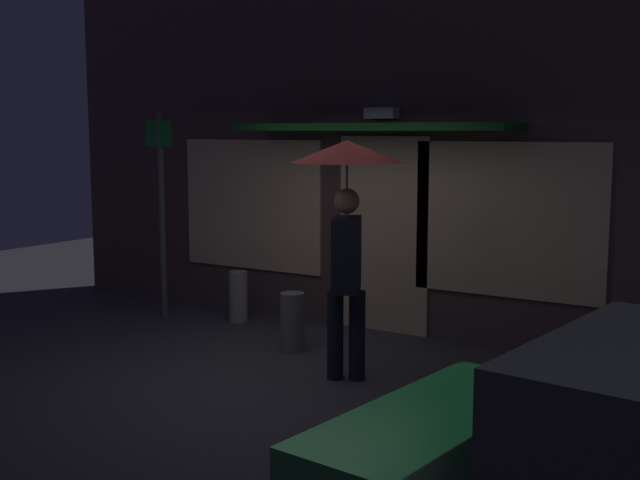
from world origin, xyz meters
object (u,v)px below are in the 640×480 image
object	(u,v)px
person_with_umbrella	(347,200)
sidewalk_bollard_2	(292,322)
street_sign_post	(162,203)
sidewalk_bollard	(238,297)

from	to	relation	value
person_with_umbrella	sidewalk_bollard_2	world-z (taller)	person_with_umbrella
street_sign_post	person_with_umbrella	bearing A→B (deg)	-16.96
street_sign_post	sidewalk_bollard_2	xyz separation A→B (m)	(2.16, -0.40, -1.10)
sidewalk_bollard	sidewalk_bollard_2	distance (m)	1.46
street_sign_post	sidewalk_bollard	xyz separation A→B (m)	(0.89, 0.32, -1.10)
street_sign_post	sidewalk_bollard_2	world-z (taller)	street_sign_post
person_with_umbrella	sidewalk_bollard	world-z (taller)	person_with_umbrella
person_with_umbrella	sidewalk_bollard_2	size ratio (longest dim) A/B	3.58
person_with_umbrella	sidewalk_bollard_2	xyz separation A→B (m)	(-0.96, 0.55, -1.35)
person_with_umbrella	street_sign_post	xyz separation A→B (m)	(-3.11, 0.95, -0.25)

